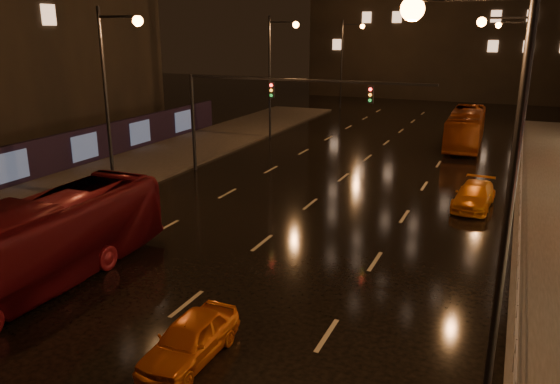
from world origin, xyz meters
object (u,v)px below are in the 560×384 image
bus_curb (466,128)px  taxi_near (190,339)px  taxi_far (474,195)px  bus_red (33,247)px

bus_curb → taxi_near: 34.08m
taxi_far → bus_red: bearing=-126.0°
bus_curb → bus_red: bearing=-111.0°
taxi_near → taxi_far: taxi_far is taller
taxi_far → taxi_near: bearing=-105.1°
bus_red → taxi_near: (7.35, -1.56, -0.99)m
bus_curb → taxi_near: (-4.12, -33.82, -0.82)m
bus_curb → taxi_far: bus_curb is taller
bus_curb → taxi_far: 16.35m
bus_red → taxi_near: bus_red is taller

